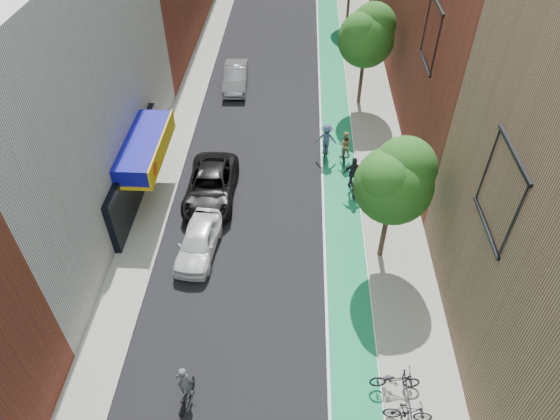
# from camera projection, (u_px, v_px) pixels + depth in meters

# --- Properties ---
(bike_lane) EXTENTS (2.00, 68.00, 0.01)m
(bike_lane) POSITION_uv_depth(u_px,v_px,m) (334.00, 89.00, 35.63)
(bike_lane) COLOR #167D4B
(bike_lane) RESTS_ON ground
(sidewalk_left) EXTENTS (2.00, 68.00, 0.15)m
(sidewalk_left) POSITION_uv_depth(u_px,v_px,m) (195.00, 85.00, 35.90)
(sidewalk_left) COLOR gray
(sidewalk_left) RESTS_ON ground
(sidewalk_right) EXTENTS (3.00, 68.00, 0.15)m
(sidewalk_right) POSITION_uv_depth(u_px,v_px,m) (369.00, 89.00, 35.51)
(sidewalk_right) COLOR gray
(sidewalk_right) RESTS_ON ground
(building_left_white) EXTENTS (8.00, 20.00, 12.00)m
(building_left_white) POSITION_uv_depth(u_px,v_px,m) (30.00, 94.00, 23.22)
(building_left_white) COLOR silver
(building_left_white) RESTS_ON ground
(tree_near) EXTENTS (3.40, 3.36, 6.42)m
(tree_near) POSITION_uv_depth(u_px,v_px,m) (395.00, 180.00, 20.67)
(tree_near) COLOR #332619
(tree_near) RESTS_ON ground
(tree_mid) EXTENTS (3.55, 3.53, 6.74)m
(tree_mid) POSITION_uv_depth(u_px,v_px,m) (367.00, 34.00, 30.82)
(tree_mid) COLOR #332619
(tree_mid) RESTS_ON ground
(parked_car_white) EXTENTS (2.00, 4.26, 1.41)m
(parked_car_white) POSITION_uv_depth(u_px,v_px,m) (199.00, 241.00, 23.54)
(parked_car_white) COLOR white
(parked_car_white) RESTS_ON ground
(parked_car_black) EXTENTS (2.55, 5.49, 1.52)m
(parked_car_black) POSITION_uv_depth(u_px,v_px,m) (211.00, 186.00, 26.47)
(parked_car_black) COLOR black
(parked_car_black) RESTS_ON ground
(parked_car_silver) EXTENTS (1.76, 4.60, 1.50)m
(parked_car_silver) POSITION_uv_depth(u_px,v_px,m) (236.00, 77.00, 35.40)
(parked_car_silver) COLOR gray
(parked_car_silver) RESTS_ON ground
(cyclist_lead) EXTENTS (0.76, 1.63, 1.98)m
(cyclist_lead) POSITION_uv_depth(u_px,v_px,m) (186.00, 390.00, 18.08)
(cyclist_lead) COLOR black
(cyclist_lead) RESTS_ON ground
(cyclist_lane_near) EXTENTS (0.79, 1.82, 1.96)m
(cyclist_lane_near) POSITION_uv_depth(u_px,v_px,m) (344.00, 150.00, 28.81)
(cyclist_lane_near) COLOR black
(cyclist_lane_near) RESTS_ON ground
(cyclist_lane_mid) EXTENTS (1.15, 1.65, 2.25)m
(cyclist_lane_mid) POSITION_uv_depth(u_px,v_px,m) (353.00, 179.00, 26.66)
(cyclist_lane_mid) COLOR black
(cyclist_lane_mid) RESTS_ON ground
(cyclist_lane_far) EXTENTS (1.27, 1.77, 2.19)m
(cyclist_lane_far) POSITION_uv_depth(u_px,v_px,m) (326.00, 143.00, 29.01)
(cyclist_lane_far) COLOR black
(cyclist_lane_far) RESTS_ON ground
(parked_bike_mid) EXTENTS (1.78, 0.65, 1.05)m
(parked_bike_mid) POSITION_uv_depth(u_px,v_px,m) (408.00, 413.00, 17.46)
(parked_bike_mid) COLOR black
(parked_bike_mid) RESTS_ON sidewalk_right
(parked_bike_far) EXTENTS (1.88, 0.69, 0.98)m
(parked_bike_far) POSITION_uv_depth(u_px,v_px,m) (395.00, 380.00, 18.41)
(parked_bike_far) COLOR black
(parked_bike_far) RESTS_ON sidewalk_right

